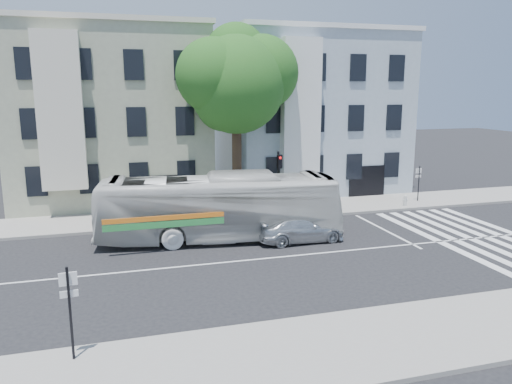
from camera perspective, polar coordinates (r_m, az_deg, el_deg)
name	(u,v)px	position (r m, az deg, el deg)	size (l,w,h in m)	color
ground	(284,257)	(22.23, 3.19, -7.41)	(120.00, 120.00, 0.00)	black
sidewalk_far	(239,213)	(29.56, -1.92, -2.39)	(80.00, 4.00, 0.15)	gray
sidewalk_near	(374,342)	(15.49, 13.38, -16.31)	(80.00, 4.00, 0.15)	gray
building_left	(111,116)	(34.85, -16.26, 8.33)	(12.00, 10.00, 11.00)	gray
building_right	(307,113)	(37.55, 5.88, 8.94)	(12.00, 10.00, 11.00)	#96A4B3
street_tree	(236,79)	(29.40, -2.27, 12.79)	(7.30, 5.90, 11.10)	#2D2116
bus	(219,207)	(24.29, -4.23, -1.74)	(11.75, 2.75, 3.27)	silver
sedan	(300,229)	(24.30, 5.07, -4.21)	(4.32, 1.76, 1.25)	silver
hedge	(203,216)	(27.34, -6.11, -2.70)	(8.50, 0.84, 0.70)	#236420
traffic_signal	(279,175)	(28.41, 2.60, 1.93)	(0.40, 0.52, 3.80)	black
fire_hydrant	(405,200)	(32.37, 16.68, -0.89)	(0.37, 0.21, 0.66)	beige
near_sign_pole	(69,301)	(14.31, -20.54, -11.60)	(0.47, 0.18, 2.60)	black
far_sign_pole	(419,178)	(33.78, 18.09, 1.48)	(0.41, 0.16, 2.28)	black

